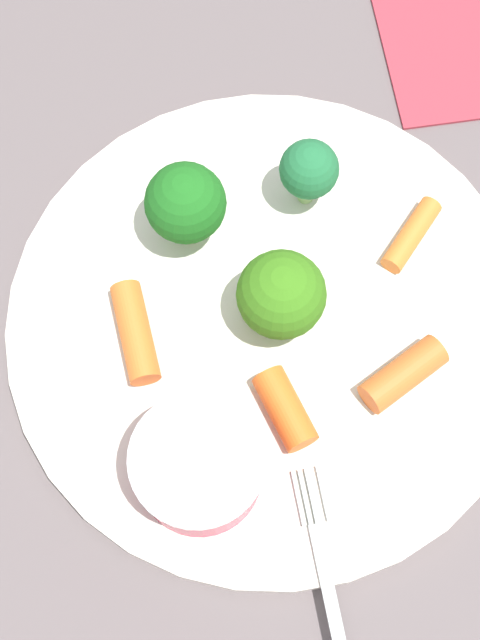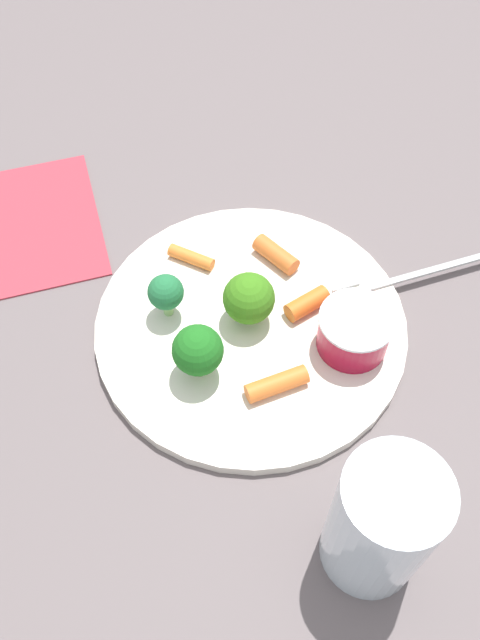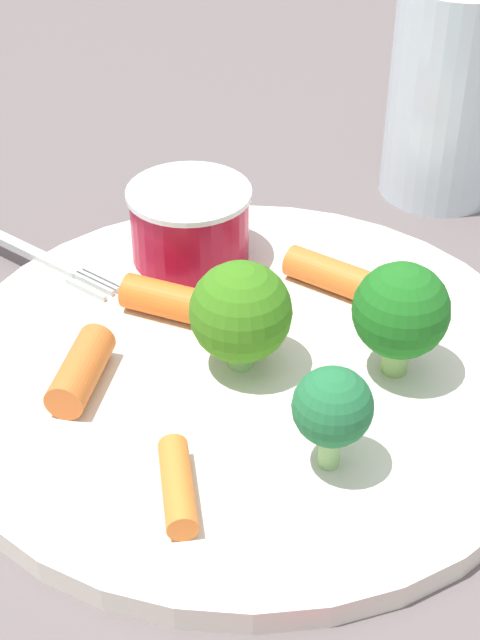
{
  "view_description": "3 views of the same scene",
  "coord_description": "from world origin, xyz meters",
  "px_view_note": "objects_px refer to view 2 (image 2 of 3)",
  "views": [
    {
      "loc": [
        0.06,
        0.16,
        0.47
      ],
      "look_at": [
        0.02,
        0.0,
        0.03
      ],
      "focal_mm": 51.05,
      "sensor_mm": 36.0,
      "label": 1
    },
    {
      "loc": [
        0.31,
        -0.14,
        0.52
      ],
      "look_at": [
        -0.0,
        -0.01,
        0.02
      ],
      "focal_mm": 37.39,
      "sensor_mm": 36.0,
      "label": 2
    },
    {
      "loc": [
        -0.3,
        -0.19,
        0.3
      ],
      "look_at": [
        0.02,
        0.01,
        0.02
      ],
      "focal_mm": 54.02,
      "sensor_mm": 36.0,
      "label": 3
    }
  ],
  "objects_px": {
    "carrot_stick_3": "(191,257)",
    "carrot_stick_0": "(277,384)",
    "broccoli_floret_0": "(198,351)",
    "napkin": "(26,225)",
    "broccoli_floret_2": "(253,297)",
    "carrot_stick_1": "(276,254)",
    "carrot_stick_2": "(307,304)",
    "sauce_cup": "(354,331)",
    "plate": "(251,326)",
    "broccoli_floret_1": "(166,293)",
    "drinking_glass": "(386,522)",
    "fork": "(423,273)"
  },
  "relations": [
    {
      "from": "carrot_stick_1",
      "to": "carrot_stick_2",
      "type": "distance_m",
      "value": 0.06
    },
    {
      "from": "plate",
      "to": "drinking_glass",
      "type": "xyz_separation_m",
      "value": [
        0.22,
        0.0,
        0.06
      ]
    },
    {
      "from": "broccoli_floret_0",
      "to": "napkin",
      "type": "relative_size",
      "value": 0.32
    },
    {
      "from": "plate",
      "to": "napkin",
      "type": "xyz_separation_m",
      "value": [
        -0.21,
        -0.16,
        -0.0
      ]
    },
    {
      "from": "plate",
      "to": "carrot_stick_0",
      "type": "bearing_deg",
      "value": -6.04
    },
    {
      "from": "plate",
      "to": "fork",
      "type": "xyz_separation_m",
      "value": [
        0.01,
        0.18,
        0.01
      ]
    },
    {
      "from": "plate",
      "to": "carrot_stick_0",
      "type": "xyz_separation_m",
      "value": [
        0.07,
        -0.01,
        0.01
      ]
    },
    {
      "from": "carrot_stick_2",
      "to": "carrot_stick_3",
      "type": "distance_m",
      "value": 0.12
    },
    {
      "from": "broccoli_floret_0",
      "to": "carrot_stick_1",
      "type": "relative_size",
      "value": 1.19
    },
    {
      "from": "broccoli_floret_0",
      "to": "carrot_stick_1",
      "type": "height_order",
      "value": "broccoli_floret_0"
    },
    {
      "from": "sauce_cup",
      "to": "carrot_stick_2",
      "type": "relative_size",
      "value": 1.58
    },
    {
      "from": "sauce_cup",
      "to": "broccoli_floret_2",
      "type": "bearing_deg",
      "value": -132.03
    },
    {
      "from": "broccoli_floret_2",
      "to": "drinking_glass",
      "type": "relative_size",
      "value": 0.41
    },
    {
      "from": "carrot_stick_3",
      "to": "napkin",
      "type": "height_order",
      "value": "carrot_stick_3"
    },
    {
      "from": "broccoli_floret_0",
      "to": "carrot_stick_0",
      "type": "distance_m",
      "value": 0.07
    },
    {
      "from": "carrot_stick_2",
      "to": "carrot_stick_3",
      "type": "relative_size",
      "value": 0.9
    },
    {
      "from": "carrot_stick_3",
      "to": "broccoli_floret_0",
      "type": "bearing_deg",
      "value": -17.44
    },
    {
      "from": "carrot_stick_1",
      "to": "napkin",
      "type": "xyz_separation_m",
      "value": [
        -0.15,
        -0.22,
        -0.02
      ]
    },
    {
      "from": "sauce_cup",
      "to": "broccoli_floret_2",
      "type": "distance_m",
      "value": 0.09
    },
    {
      "from": "broccoli_floret_2",
      "to": "carrot_stick_1",
      "type": "distance_m",
      "value": 0.07
    },
    {
      "from": "broccoli_floret_2",
      "to": "drinking_glass",
      "type": "bearing_deg",
      "value": 0.09
    },
    {
      "from": "broccoli_floret_2",
      "to": "carrot_stick_2",
      "type": "bearing_deg",
      "value": 75.98
    },
    {
      "from": "plate",
      "to": "sauce_cup",
      "type": "xyz_separation_m",
      "value": [
        0.06,
        0.07,
        0.03
      ]
    },
    {
      "from": "napkin",
      "to": "carrot_stick_1",
      "type": "bearing_deg",
      "value": 54.77
    },
    {
      "from": "sauce_cup",
      "to": "broccoli_floret_0",
      "type": "height_order",
      "value": "broccoli_floret_0"
    },
    {
      "from": "fork",
      "to": "napkin",
      "type": "relative_size",
      "value": 1.07
    },
    {
      "from": "carrot_stick_3",
      "to": "carrot_stick_0",
      "type": "bearing_deg",
      "value": 6.05
    },
    {
      "from": "broccoli_floret_2",
      "to": "carrot_stick_1",
      "type": "bearing_deg",
      "value": 137.52
    },
    {
      "from": "broccoli_floret_2",
      "to": "carrot_stick_1",
      "type": "height_order",
      "value": "broccoli_floret_2"
    },
    {
      "from": "broccoli_floret_0",
      "to": "broccoli_floret_2",
      "type": "height_order",
      "value": "broccoli_floret_0"
    },
    {
      "from": "broccoli_floret_1",
      "to": "fork",
      "type": "distance_m",
      "value": 0.25
    },
    {
      "from": "broccoli_floret_1",
      "to": "carrot_stick_0",
      "type": "distance_m",
      "value": 0.13
    },
    {
      "from": "broccoli_floret_1",
      "to": "drinking_glass",
      "type": "xyz_separation_m",
      "value": [
        0.26,
        0.07,
        0.02
      ]
    },
    {
      "from": "carrot_stick_0",
      "to": "drinking_glass",
      "type": "height_order",
      "value": "drinking_glass"
    },
    {
      "from": "broccoli_floret_1",
      "to": "broccoli_floret_2",
      "type": "distance_m",
      "value": 0.08
    },
    {
      "from": "carrot_stick_2",
      "to": "carrot_stick_3",
      "type": "bearing_deg",
      "value": -140.79
    },
    {
      "from": "broccoli_floret_0",
      "to": "napkin",
      "type": "height_order",
      "value": "broccoli_floret_0"
    },
    {
      "from": "broccoli_floret_0",
      "to": "carrot_stick_1",
      "type": "xyz_separation_m",
      "value": [
        -0.09,
        0.11,
        -0.02
      ]
    },
    {
      "from": "broccoli_floret_1",
      "to": "carrot_stick_0",
      "type": "xyz_separation_m",
      "value": [
        0.11,
        0.06,
        -0.02
      ]
    },
    {
      "from": "napkin",
      "to": "fork",
      "type": "bearing_deg",
      "value": 56.67
    },
    {
      "from": "plate",
      "to": "broccoli_floret_0",
      "type": "distance_m",
      "value": 0.08
    },
    {
      "from": "carrot_stick_1",
      "to": "broccoli_floret_2",
      "type": "bearing_deg",
      "value": -42.48
    },
    {
      "from": "carrot_stick_0",
      "to": "drinking_glass",
      "type": "distance_m",
      "value": 0.16
    },
    {
      "from": "broccoli_floret_0",
      "to": "carrot_stick_3",
      "type": "height_order",
      "value": "broccoli_floret_0"
    },
    {
      "from": "carrot_stick_0",
      "to": "napkin",
      "type": "height_order",
      "value": "carrot_stick_0"
    },
    {
      "from": "drinking_glass",
      "to": "napkin",
      "type": "xyz_separation_m",
      "value": [
        -0.43,
        -0.17,
        -0.06
      ]
    },
    {
      "from": "carrot_stick_3",
      "to": "fork",
      "type": "relative_size",
      "value": 0.24
    },
    {
      "from": "broccoli_floret_2",
      "to": "napkin",
      "type": "distance_m",
      "value": 0.27
    },
    {
      "from": "sauce_cup",
      "to": "carrot_stick_1",
      "type": "xyz_separation_m",
      "value": [
        -0.12,
        -0.02,
        -0.01
      ]
    },
    {
      "from": "carrot_stick_2",
      "to": "sauce_cup",
      "type": "bearing_deg",
      "value": 21.55
    }
  ]
}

